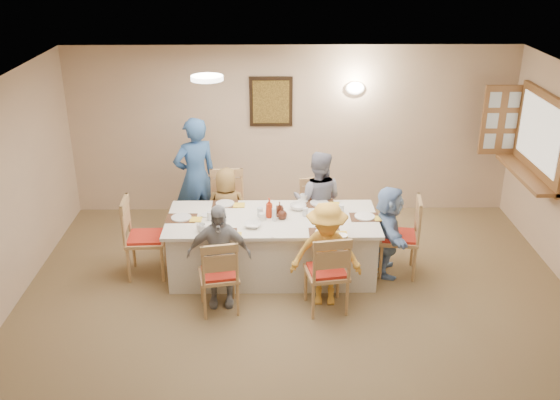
{
  "coord_description": "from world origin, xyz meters",
  "views": [
    {
      "loc": [
        -0.3,
        -5.31,
        3.94
      ],
      "look_at": [
        -0.2,
        1.4,
        1.05
      ],
      "focal_mm": 40.0,
      "sensor_mm": 36.0,
      "label": 1
    }
  ],
  "objects_px": {
    "diner_back_left": "(227,209)",
    "chair_front_left": "(219,273)",
    "chair_back_right": "(317,213)",
    "chair_right_end": "(398,236)",
    "diner_front_left": "(219,256)",
    "diner_front_right": "(326,254)",
    "chair_left_end": "(146,237)",
    "diner_back_right": "(318,201)",
    "condiment_ketchup": "(269,208)",
    "caregiver": "(196,177)",
    "dining_table": "(273,246)",
    "serving_hatch": "(541,136)",
    "chair_front_right": "(327,270)",
    "diner_right_end": "(388,231)",
    "chair_back_left": "(228,210)"
  },
  "relations": [
    {
      "from": "diner_back_left",
      "to": "chair_front_left",
      "type": "bearing_deg",
      "value": 92.77
    },
    {
      "from": "chair_back_right",
      "to": "chair_right_end",
      "type": "bearing_deg",
      "value": -50.55
    },
    {
      "from": "chair_right_end",
      "to": "diner_front_left",
      "type": "relative_size",
      "value": 0.82
    },
    {
      "from": "chair_right_end",
      "to": "diner_front_right",
      "type": "relative_size",
      "value": 0.82
    },
    {
      "from": "chair_front_left",
      "to": "chair_left_end",
      "type": "bearing_deg",
      "value": -51.03
    },
    {
      "from": "chair_back_right",
      "to": "diner_back_left",
      "type": "xyz_separation_m",
      "value": [
        -1.2,
        -0.12,
        0.12
      ]
    },
    {
      "from": "diner_back_right",
      "to": "condiment_ketchup",
      "type": "bearing_deg",
      "value": 55.64
    },
    {
      "from": "chair_back_right",
      "to": "chair_front_left",
      "type": "xyz_separation_m",
      "value": [
        -1.2,
        -1.6,
        0.01
      ]
    },
    {
      "from": "chair_back_right",
      "to": "caregiver",
      "type": "distance_m",
      "value": 1.73
    },
    {
      "from": "dining_table",
      "to": "condiment_ketchup",
      "type": "height_order",
      "value": "condiment_ketchup"
    },
    {
      "from": "serving_hatch",
      "to": "diner_back_right",
      "type": "distance_m",
      "value": 3.02
    },
    {
      "from": "chair_front_right",
      "to": "caregiver",
      "type": "relative_size",
      "value": 0.57
    },
    {
      "from": "chair_front_left",
      "to": "caregiver",
      "type": "distance_m",
      "value": 2.04
    },
    {
      "from": "diner_front_left",
      "to": "diner_right_end",
      "type": "height_order",
      "value": "diner_front_left"
    },
    {
      "from": "diner_back_left",
      "to": "diner_right_end",
      "type": "height_order",
      "value": "diner_right_end"
    },
    {
      "from": "chair_front_left",
      "to": "diner_back_right",
      "type": "distance_m",
      "value": 1.92
    },
    {
      "from": "diner_back_left",
      "to": "diner_right_end",
      "type": "distance_m",
      "value": 2.13
    },
    {
      "from": "diner_back_left",
      "to": "condiment_ketchup",
      "type": "distance_m",
      "value": 0.92
    },
    {
      "from": "dining_table",
      "to": "diner_front_right",
      "type": "distance_m",
      "value": 0.94
    },
    {
      "from": "chair_right_end",
      "to": "diner_front_left",
      "type": "xyz_separation_m",
      "value": [
        -2.15,
        -0.68,
        0.11
      ]
    },
    {
      "from": "diner_front_left",
      "to": "diner_front_right",
      "type": "height_order",
      "value": "diner_front_right"
    },
    {
      "from": "chair_front_left",
      "to": "condiment_ketchup",
      "type": "relative_size",
      "value": 3.75
    },
    {
      "from": "chair_back_right",
      "to": "diner_front_left",
      "type": "distance_m",
      "value": 1.91
    },
    {
      "from": "chair_back_left",
      "to": "chair_front_right",
      "type": "relative_size",
      "value": 1.06
    },
    {
      "from": "diner_back_left",
      "to": "diner_back_right",
      "type": "bearing_deg",
      "value": -177.23
    },
    {
      "from": "caregiver",
      "to": "chair_right_end",
      "type": "bearing_deg",
      "value": 126.97
    },
    {
      "from": "chair_left_end",
      "to": "chair_right_end",
      "type": "xyz_separation_m",
      "value": [
        3.1,
        0.0,
        -0.0
      ]
    },
    {
      "from": "diner_right_end",
      "to": "chair_back_left",
      "type": "bearing_deg",
      "value": 71.85
    },
    {
      "from": "chair_left_end",
      "to": "diner_back_right",
      "type": "xyz_separation_m",
      "value": [
        2.15,
        0.68,
        0.17
      ]
    },
    {
      "from": "condiment_ketchup",
      "to": "diner_back_right",
      "type": "bearing_deg",
      "value": 45.73
    },
    {
      "from": "chair_front_left",
      "to": "diner_back_left",
      "type": "height_order",
      "value": "diner_back_left"
    },
    {
      "from": "chair_left_end",
      "to": "diner_front_right",
      "type": "distance_m",
      "value": 2.26
    },
    {
      "from": "diner_front_right",
      "to": "condiment_ketchup",
      "type": "height_order",
      "value": "diner_front_right"
    },
    {
      "from": "chair_back_right",
      "to": "diner_right_end",
      "type": "height_order",
      "value": "diner_right_end"
    },
    {
      "from": "chair_back_right",
      "to": "caregiver",
      "type": "xyz_separation_m",
      "value": [
        -1.65,
        0.35,
        0.39
      ]
    },
    {
      "from": "chair_back_left",
      "to": "diner_right_end",
      "type": "height_order",
      "value": "diner_right_end"
    },
    {
      "from": "chair_back_left",
      "to": "diner_back_left",
      "type": "bearing_deg",
      "value": -93.82
    },
    {
      "from": "diner_right_end",
      "to": "serving_hatch",
      "type": "bearing_deg",
      "value": -63.73
    },
    {
      "from": "chair_left_end",
      "to": "diner_front_left",
      "type": "bearing_deg",
      "value": -128.39
    },
    {
      "from": "chair_front_right",
      "to": "diner_front_left",
      "type": "bearing_deg",
      "value": -14.99
    },
    {
      "from": "chair_front_left",
      "to": "diner_right_end",
      "type": "xyz_separation_m",
      "value": [
        2.02,
        0.8,
        0.12
      ]
    },
    {
      "from": "chair_left_end",
      "to": "diner_front_right",
      "type": "height_order",
      "value": "diner_front_right"
    },
    {
      "from": "dining_table",
      "to": "caregiver",
      "type": "bearing_deg",
      "value": 132.4
    },
    {
      "from": "serving_hatch",
      "to": "diner_right_end",
      "type": "bearing_deg",
      "value": -157.19
    },
    {
      "from": "chair_back_right",
      "to": "chair_right_end",
      "type": "xyz_separation_m",
      "value": [
        0.95,
        -0.8,
        0.06
      ]
    },
    {
      "from": "serving_hatch",
      "to": "caregiver",
      "type": "relative_size",
      "value": 0.89
    },
    {
      "from": "chair_right_end",
      "to": "diner_back_left",
      "type": "relative_size",
      "value": 0.89
    },
    {
      "from": "serving_hatch",
      "to": "condiment_ketchup",
      "type": "xyz_separation_m",
      "value": [
        -3.54,
        -0.85,
        -0.62
      ]
    },
    {
      "from": "diner_front_left",
      "to": "serving_hatch",
      "type": "bearing_deg",
      "value": 20.84
    },
    {
      "from": "chair_back_right",
      "to": "chair_front_left",
      "type": "distance_m",
      "value": 2.0
    }
  ]
}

